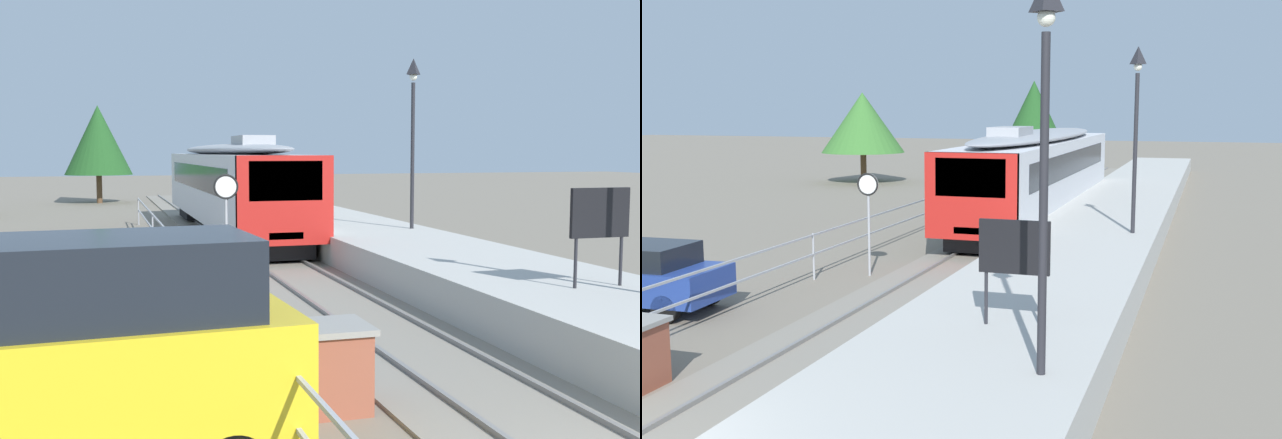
% 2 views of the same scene
% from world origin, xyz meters
% --- Properties ---
extents(ground_plane, '(160.00, 160.00, 0.00)m').
position_xyz_m(ground_plane, '(-3.00, 22.00, 0.00)').
color(ground_plane, slate).
extents(track_rails, '(3.20, 60.00, 0.14)m').
position_xyz_m(track_rails, '(0.00, 22.00, 0.03)').
color(track_rails, gray).
rests_on(track_rails, ground).
extents(commuter_train, '(2.82, 18.66, 3.74)m').
position_xyz_m(commuter_train, '(0.00, 24.54, 2.14)').
color(commuter_train, silver).
rests_on(commuter_train, track_rails).
extents(station_platform, '(3.90, 60.00, 0.90)m').
position_xyz_m(station_platform, '(3.25, 22.00, 0.45)').
color(station_platform, '#B7B5AD').
rests_on(station_platform, ground).
extents(platform_lamp_near_end, '(0.34, 0.34, 5.35)m').
position_xyz_m(platform_lamp_near_end, '(4.51, 4.17, 4.62)').
color(platform_lamp_near_end, '#232328').
rests_on(platform_lamp_near_end, station_platform).
extents(platform_lamp_mid_platform, '(0.34, 0.34, 5.35)m').
position_xyz_m(platform_lamp_mid_platform, '(4.51, 16.86, 4.62)').
color(platform_lamp_mid_platform, '#232328').
rests_on(platform_lamp_mid_platform, station_platform).
extents(platform_notice_board, '(1.20, 0.08, 1.80)m').
position_xyz_m(platform_notice_board, '(3.57, 6.32, 2.19)').
color(platform_notice_board, '#232328').
rests_on(platform_notice_board, station_platform).
extents(speed_limit_sign, '(0.61, 0.10, 2.81)m').
position_xyz_m(speed_limit_sign, '(-2.10, 12.89, 2.12)').
color(speed_limit_sign, '#9EA0A5').
rests_on(speed_limit_sign, ground).
extents(carpark_fence, '(0.06, 36.06, 1.25)m').
position_xyz_m(carpark_fence, '(-3.30, 12.00, 0.91)').
color(carpark_fence, '#9EA0A5').
rests_on(carpark_fence, ground).
extents(tree_behind_carpark, '(5.01, 5.01, 5.43)m').
position_xyz_m(tree_behind_carpark, '(-13.48, 36.80, 3.63)').
color(tree_behind_carpark, brown).
rests_on(tree_behind_carpark, ground).
extents(tree_behind_station_far, '(4.28, 4.28, 6.32)m').
position_xyz_m(tree_behind_station_far, '(-4.95, 45.66, 4.07)').
color(tree_behind_station_far, brown).
rests_on(tree_behind_station_far, ground).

